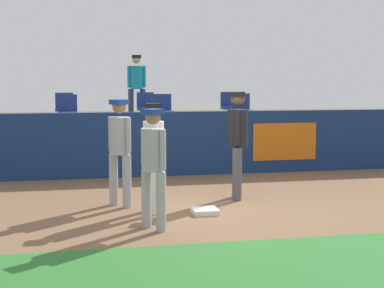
{
  "coord_description": "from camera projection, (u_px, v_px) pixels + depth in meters",
  "views": [
    {
      "loc": [
        -2.09,
        -8.87,
        2.13
      ],
      "look_at": [
        -0.05,
        0.97,
        1.0
      ],
      "focal_mm": 54.66,
      "sensor_mm": 36.0,
      "label": 1
    }
  ],
  "objects": [
    {
      "name": "seat_front_center",
      "position": [
        162.0,
        109.0,
        14.19
      ],
      "size": [
        0.47,
        0.44,
        0.84
      ],
      "color": "#4C4C51",
      "rests_on": "bleacher_platform"
    },
    {
      "name": "player_runner_visitor",
      "position": [
        120.0,
        145.0,
        9.67
      ],
      "size": [
        0.48,
        0.48,
        1.79
      ],
      "rotation": [
        0.0,
        0.0,
        -0.89
      ],
      "color": "#9EA3AD",
      "rests_on": "ground_plane"
    },
    {
      "name": "field_wall",
      "position": [
        169.0,
        144.0,
        12.85
      ],
      "size": [
        18.0,
        0.26,
        1.41
      ],
      "color": "navy",
      "rests_on": "ground_plane"
    },
    {
      "name": "spectator_hooded",
      "position": [
        137.0,
        83.0,
        16.46
      ],
      "size": [
        0.52,
        0.38,
        1.87
      ],
      "rotation": [
        0.0,
        0.0,
        3.07
      ],
      "color": "#33384C",
      "rests_on": "bleacher_platform"
    },
    {
      "name": "player_coach_visitor",
      "position": [
        153.0,
        160.0,
        8.17
      ],
      "size": [
        0.45,
        0.45,
        1.71
      ],
      "rotation": [
        0.0,
        0.0,
        -0.97
      ],
      "color": "#9EA3AD",
      "rests_on": "ground_plane"
    },
    {
      "name": "seat_back_right",
      "position": [
        229.0,
        105.0,
        16.38
      ],
      "size": [
        0.45,
        0.44,
        0.84
      ],
      "color": "#4C4C51",
      "rests_on": "bleacher_platform"
    },
    {
      "name": "seat_front_right",
      "position": [
        242.0,
        108.0,
        14.59
      ],
      "size": [
        0.48,
        0.44,
        0.84
      ],
      "color": "#4C4C51",
      "rests_on": "bleacher_platform"
    },
    {
      "name": "player_umpire",
      "position": [
        237.0,
        137.0,
        10.28
      ],
      "size": [
        0.45,
        0.51,
        1.9
      ],
      "rotation": [
        0.0,
        0.0,
        -1.89
      ],
      "color": "#4C4C51",
      "rests_on": "ground_plane"
    },
    {
      "name": "seat_back_center",
      "position": [
        146.0,
        106.0,
        15.9
      ],
      "size": [
        0.46,
        0.44,
        0.84
      ],
      "color": "#4C4C51",
      "rests_on": "bleacher_platform"
    },
    {
      "name": "grass_foreground_strip",
      "position": [
        272.0,
        276.0,
        6.3
      ],
      "size": [
        18.0,
        2.8,
        0.01
      ],
      "primitive_type": "cube",
      "color": "#2D722D",
      "rests_on": "ground_plane"
    },
    {
      "name": "seat_front_left",
      "position": [
        68.0,
        110.0,
        13.73
      ],
      "size": [
        0.45,
        0.44,
        0.84
      ],
      "color": "#4C4C51",
      "rests_on": "bleacher_platform"
    },
    {
      "name": "player_fielder_home",
      "position": [
        154.0,
        150.0,
        9.24
      ],
      "size": [
        0.34,
        0.54,
        1.74
      ],
      "rotation": [
        0.0,
        0.0,
        -1.6
      ],
      "color": "white",
      "rests_on": "ground_plane"
    },
    {
      "name": "first_base",
      "position": [
        205.0,
        211.0,
        9.24
      ],
      "size": [
        0.4,
        0.4,
        0.08
      ],
      "primitive_type": "cube",
      "color": "white",
      "rests_on": "ground_plane"
    },
    {
      "name": "ground_plane",
      "position": [
        207.0,
        213.0,
        9.29
      ],
      "size": [
        60.0,
        60.0,
        0.0
      ],
      "primitive_type": "plane",
      "color": "brown"
    },
    {
      "name": "bleacher_platform",
      "position": [
        153.0,
        142.0,
        15.37
      ],
      "size": [
        18.0,
        4.8,
        0.91
      ],
      "primitive_type": "cube",
      "color": "#59595E",
      "rests_on": "ground_plane"
    },
    {
      "name": "seat_back_left",
      "position": [
        64.0,
        107.0,
        15.47
      ],
      "size": [
        0.47,
        0.44,
        0.84
      ],
      "color": "#4C4C51",
      "rests_on": "bleacher_platform"
    }
  ]
}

